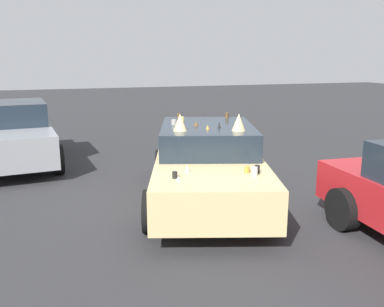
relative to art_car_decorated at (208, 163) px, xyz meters
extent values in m
plane|color=#2D2D30|center=(-0.07, 0.02, -0.69)|extent=(60.00, 60.00, 0.00)
cube|color=#D8BC7F|center=(-0.07, 0.02, -0.12)|extent=(4.69, 3.03, 0.61)
cube|color=#1E2833|center=(0.23, -0.07, 0.41)|extent=(2.55, 2.22, 0.45)
cylinder|color=black|center=(-1.63, -0.43, -0.37)|extent=(0.68, 0.41, 0.64)
cylinder|color=black|center=(-1.07, 1.30, -0.37)|extent=(0.68, 0.41, 0.64)
cylinder|color=black|center=(0.93, -1.26, -0.37)|extent=(0.68, 0.41, 0.64)
cylinder|color=black|center=(1.50, 0.47, -0.37)|extent=(0.68, 0.41, 0.64)
ellipsoid|color=black|center=(0.29, -1.04, -0.27)|extent=(0.16, 0.07, 0.10)
ellipsoid|color=black|center=(-1.36, 1.38, 0.06)|extent=(0.13, 0.06, 0.14)
ellipsoid|color=black|center=(-0.68, 1.16, 0.06)|extent=(0.18, 0.08, 0.11)
ellipsoid|color=black|center=(0.74, 0.70, -0.17)|extent=(0.15, 0.06, 0.09)
ellipsoid|color=black|center=(-2.04, -0.28, -0.13)|extent=(0.16, 0.07, 0.14)
ellipsoid|color=black|center=(1.68, 0.40, -0.27)|extent=(0.14, 0.06, 0.15)
ellipsoid|color=black|center=(-1.12, 1.30, -0.15)|extent=(0.14, 0.06, 0.08)
cone|color=silver|center=(-1.50, 1.01, 0.22)|extent=(0.09, 0.09, 0.06)
cylinder|color=orange|center=(-1.43, -0.06, 0.23)|extent=(0.10, 0.10, 0.09)
cylinder|color=black|center=(-1.51, -0.18, 0.25)|extent=(0.09, 0.09, 0.12)
cylinder|color=black|center=(-1.37, 1.02, 0.24)|extent=(0.07, 0.07, 0.10)
cylinder|color=silver|center=(-1.63, -0.08, 0.25)|extent=(0.11, 0.11, 0.13)
cone|color=silver|center=(-1.10, 0.75, 0.24)|extent=(0.10, 0.10, 0.11)
cylinder|color=gray|center=(0.46, 0.49, 0.68)|extent=(0.12, 0.12, 0.09)
cylinder|color=tan|center=(0.77, 0.23, 0.69)|extent=(0.08, 0.08, 0.09)
cone|color=#51381E|center=(0.22, 0.15, 0.69)|extent=(0.09, 0.09, 0.09)
cone|color=black|center=(-0.14, -0.15, 0.70)|extent=(0.07, 0.07, 0.11)
cone|color=tan|center=(0.33, 0.44, 0.67)|extent=(0.08, 0.08, 0.05)
cone|color=orange|center=(-0.17, 0.07, 0.67)|extent=(0.06, 0.06, 0.07)
cylinder|color=#51381E|center=(1.17, 0.17, 0.69)|extent=(0.07, 0.07, 0.11)
cylinder|color=#51381E|center=(0.89, -0.75, 0.70)|extent=(0.10, 0.10, 0.12)
cone|color=#D8BC7F|center=(-0.49, -0.36, 0.78)|extent=(0.23, 0.23, 0.28)
cone|color=#D8BC7F|center=(-0.18, 0.57, 0.78)|extent=(0.23, 0.23, 0.28)
cube|color=gray|center=(3.84, 3.50, -0.06)|extent=(4.14, 2.04, 0.69)
cube|color=#1E2833|center=(4.02, 3.51, 0.55)|extent=(1.85, 1.71, 0.53)
cylinder|color=black|center=(2.67, 2.52, -0.36)|extent=(0.68, 0.28, 0.67)
cylinder|color=black|center=(5.15, 2.73, -0.36)|extent=(0.68, 0.28, 0.67)
cylinder|color=black|center=(-1.91, -1.42, -0.37)|extent=(0.65, 0.26, 0.64)
camera|label=1|loc=(-6.67, 2.59, 1.82)|focal=38.68mm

